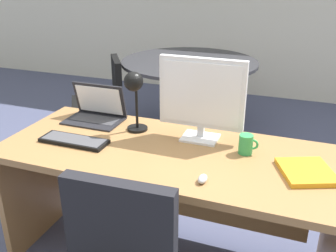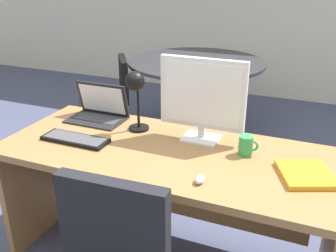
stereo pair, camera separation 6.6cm
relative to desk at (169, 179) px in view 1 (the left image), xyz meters
The scene contains 11 objects.
ground 1.55m from the desk, 90.00° to the left, with size 12.00×12.00×0.00m, color #474C6B.
desk is the anchor object (origin of this frame).
monitor 0.50m from the desk, 47.07° to the left, with size 0.47×0.16×0.46m.
laptop 0.66m from the desk, 159.29° to the left, with size 0.35×0.24×0.22m.
keyboard 0.56m from the desk, 164.29° to the right, with size 0.38×0.13×0.02m.
mouse 0.46m from the desk, 47.32° to the right, with size 0.04×0.07×0.03m.
desk_lamp 0.54m from the desk, 155.05° to the left, with size 0.12×0.14×0.36m.
book 0.74m from the desk, ahead, with size 0.31×0.32×0.02m.
coffee_mug 0.48m from the desk, ahead, with size 0.10×0.07×0.10m.
meeting_table 1.90m from the desk, 104.01° to the left, with size 1.36×1.36×0.77m.
meeting_chair_near 1.83m from the desk, 131.71° to the left, with size 0.65×0.64×0.83m.
Camera 1 is at (0.63, -1.66, 1.63)m, focal length 40.34 mm.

